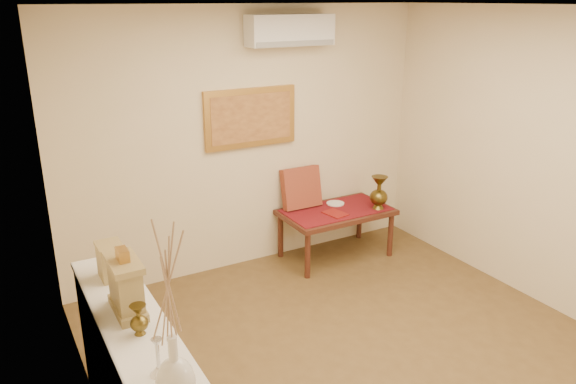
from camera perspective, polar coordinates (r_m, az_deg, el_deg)
floor at (r=4.65m, az=9.20°, el=-17.43°), size 4.50×4.50×0.00m
ceiling at (r=3.75m, az=11.47°, el=18.00°), size 4.50×4.50×0.00m
wall_back at (r=5.83m, az=-3.88°, el=5.18°), size 4.00×0.02×2.70m
wall_left at (r=3.21m, az=-18.97°, el=-7.83°), size 0.02×4.50×2.70m
wall_right at (r=5.45m, az=26.78°, el=2.14°), size 0.02×4.50×2.70m
white_vase at (r=2.51m, az=-11.87°, el=-12.29°), size 0.18×0.18×0.96m
candlestick at (r=2.94m, az=-13.08°, el=-15.99°), size 0.10×0.10×0.20m
brass_urn_small at (r=3.27m, az=-14.95°, el=-12.04°), size 0.10×0.10×0.23m
table_cloth at (r=6.16m, az=4.94°, el=-1.82°), size 1.14×0.59×0.01m
brass_urn_tall at (r=6.18m, az=9.24°, el=0.30°), size 0.20×0.20×0.45m
plate at (r=6.33m, az=4.83°, el=-1.16°), size 0.20×0.20×0.01m
menu at (r=6.03m, az=4.82°, el=-2.19°), size 0.22×0.28×0.01m
cushion at (r=6.15m, az=1.35°, el=0.44°), size 0.45×0.19×0.46m
mantel_clock at (r=3.47m, az=-16.12°, el=-9.11°), size 0.17×0.36×0.41m
wooden_chest at (r=3.92m, az=-17.54°, el=-6.67°), size 0.16×0.21×0.24m
low_table at (r=6.19m, az=4.92°, el=-2.41°), size 1.20×0.70×0.55m
painting at (r=5.75m, az=-3.81°, el=7.54°), size 1.00×0.06×0.60m
ac_unit at (r=5.73m, az=0.22°, el=16.11°), size 0.90×0.25×0.30m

